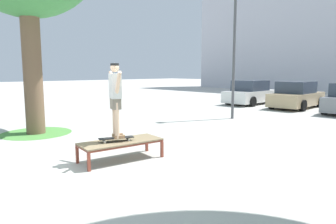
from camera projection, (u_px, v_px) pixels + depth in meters
name	position (u px, v px, depth m)	size (l,w,h in m)	color
ground_plane	(89.00, 170.00, 6.39)	(120.00, 120.00, 0.00)	#B7B5AD
skate_box	(121.00, 143.00, 7.08)	(0.99, 1.98, 0.46)	brown
skateboard	(116.00, 138.00, 7.00)	(0.47, 0.82, 0.09)	black
skater	(115.00, 95.00, 6.86)	(0.96, 0.42, 1.69)	beige
grass_patch_near_left	(36.00, 133.00, 10.23)	(2.29, 2.29, 0.01)	#519342
car_white	(251.00, 93.00, 19.31)	(2.01, 4.25, 1.50)	silver
car_tan	(297.00, 96.00, 17.22)	(2.07, 4.28, 1.50)	tan
light_post	(235.00, 30.00, 12.91)	(0.36, 0.36, 5.83)	#4C4C51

